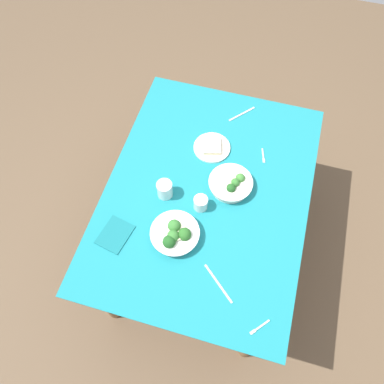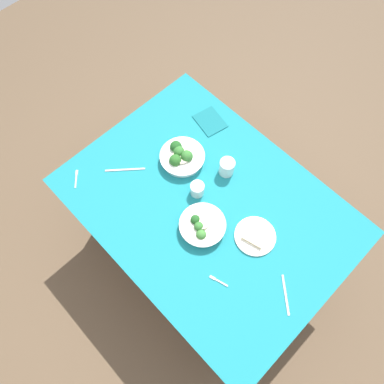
{
  "view_description": "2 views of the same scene",
  "coord_description": "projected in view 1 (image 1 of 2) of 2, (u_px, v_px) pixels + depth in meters",
  "views": [
    {
      "loc": [
        -0.97,
        -0.19,
        2.49
      ],
      "look_at": [
        -0.03,
        0.07,
        0.74
      ],
      "focal_mm": 36.09,
      "sensor_mm": 36.0,
      "label": 1
    },
    {
      "loc": [
        0.47,
        -0.57,
        2.48
      ],
      "look_at": [
        -0.11,
        -0.01,
        0.74
      ],
      "focal_mm": 34.63,
      "sensor_mm": 36.0,
      "label": 2
    }
  ],
  "objects": [
    {
      "name": "water_glass_side",
      "position": [
        165.0,
        189.0,
        1.98
      ],
      "size": [
        0.08,
        0.08,
        0.1
      ],
      "primitive_type": "cylinder",
      "color": "silver",
      "rests_on": "dining_table"
    },
    {
      "name": "bread_side_plate",
      "position": [
        212.0,
        147.0,
        2.15
      ],
      "size": [
        0.21,
        0.21,
        0.03
      ],
      "color": "silver",
      "rests_on": "dining_table"
    },
    {
      "name": "water_glass_center",
      "position": [
        201.0,
        203.0,
        1.95
      ],
      "size": [
        0.07,
        0.07,
        0.08
      ],
      "primitive_type": "cylinder",
      "color": "silver",
      "rests_on": "dining_table"
    },
    {
      "name": "table_knife_right",
      "position": [
        242.0,
        114.0,
        2.28
      ],
      "size": [
        0.15,
        0.13,
        0.0
      ],
      "primitive_type": "cube",
      "rotation": [
        0.0,
        0.0,
        2.42
      ],
      "color": "#B7B7BC",
      "rests_on": "dining_table"
    },
    {
      "name": "fork_by_far_bowl",
      "position": [
        259.0,
        328.0,
        1.69
      ],
      "size": [
        0.09,
        0.08,
        0.0
      ],
      "rotation": [
        0.0,
        0.0,
        2.42
      ],
      "color": "#B7B7BC",
      "rests_on": "dining_table"
    },
    {
      "name": "fork_by_near_bowl",
      "position": [
        263.0,
        156.0,
        2.13
      ],
      "size": [
        0.09,
        0.04,
        0.0
      ],
      "rotation": [
        0.0,
        0.0,
        3.43
      ],
      "color": "#B7B7BC",
      "rests_on": "dining_table"
    },
    {
      "name": "table_knife_left",
      "position": [
        218.0,
        283.0,
        1.79
      ],
      "size": [
        0.15,
        0.17,
        0.0
      ],
      "primitive_type": "cube",
      "rotation": [
        0.0,
        0.0,
        0.86
      ],
      "color": "#B7B7BC",
      "rests_on": "dining_table"
    },
    {
      "name": "broccoli_bowl_near",
      "position": [
        231.0,
        184.0,
        2.02
      ],
      "size": [
        0.23,
        0.23,
        0.08
      ],
      "color": "silver",
      "rests_on": "dining_table"
    },
    {
      "name": "ground_plane",
      "position": [
        204.0,
        243.0,
        2.66
      ],
      "size": [
        6.0,
        6.0,
        0.0
      ],
      "primitive_type": "plane",
      "color": "brown"
    },
    {
      "name": "dining_table",
      "position": [
        207.0,
        201.0,
        2.11
      ],
      "size": [
        1.44,
        1.06,
        0.72
      ],
      "color": "#197A84",
      "rests_on": "ground_plane"
    },
    {
      "name": "napkin_folded_upper",
      "position": [
        115.0,
        234.0,
        1.91
      ],
      "size": [
        0.19,
        0.17,
        0.01
      ],
      "primitive_type": "cube",
      "rotation": [
        0.0,
        0.0,
        -0.2
      ],
      "color": "#156870",
      "rests_on": "dining_table"
    },
    {
      "name": "broccoli_bowl_far",
      "position": [
        175.0,
        234.0,
        1.87
      ],
      "size": [
        0.24,
        0.24,
        0.1
      ],
      "color": "white",
      "rests_on": "dining_table"
    }
  ]
}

